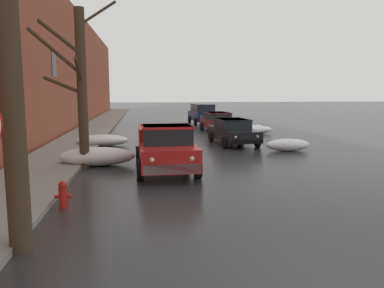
{
  "coord_description": "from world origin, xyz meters",
  "views": [
    {
      "loc": [
        -2.69,
        -4.62,
        2.94
      ],
      "look_at": [
        -0.89,
        9.33,
        0.97
      ],
      "focal_mm": 35.21,
      "sensor_mm": 36.0,
      "label": 1
    }
  ],
  "objects_px": {
    "bare_tree_second_along_sidewalk": "(80,84)",
    "fire_hydrant": "(63,194)",
    "sedan_black_parked_kerbside_close": "(233,131)",
    "suv_darkblue_parked_far_down_block": "(202,113)",
    "bare_tree_at_the_corner": "(7,33)",
    "pickup_truck_red_approaching_near_lane": "(166,148)",
    "sedan_maroon_parked_kerbside_mid": "(218,121)"
  },
  "relations": [
    {
      "from": "sedan_maroon_parked_kerbside_mid",
      "to": "fire_hydrant",
      "type": "height_order",
      "value": "sedan_maroon_parked_kerbside_mid"
    },
    {
      "from": "bare_tree_second_along_sidewalk",
      "to": "pickup_truck_red_approaching_near_lane",
      "type": "bearing_deg",
      "value": -17.15
    },
    {
      "from": "pickup_truck_red_approaching_near_lane",
      "to": "fire_hydrant",
      "type": "height_order",
      "value": "pickup_truck_red_approaching_near_lane"
    },
    {
      "from": "bare_tree_at_the_corner",
      "to": "suv_darkblue_parked_far_down_block",
      "type": "height_order",
      "value": "bare_tree_at_the_corner"
    },
    {
      "from": "bare_tree_second_along_sidewalk",
      "to": "fire_hydrant",
      "type": "bearing_deg",
      "value": -86.53
    },
    {
      "from": "bare_tree_second_along_sidewalk",
      "to": "sedan_maroon_parked_kerbside_mid",
      "type": "height_order",
      "value": "bare_tree_second_along_sidewalk"
    },
    {
      "from": "pickup_truck_red_approaching_near_lane",
      "to": "suv_darkblue_parked_far_down_block",
      "type": "bearing_deg",
      "value": 77.24
    },
    {
      "from": "sedan_maroon_parked_kerbside_mid",
      "to": "fire_hydrant",
      "type": "xyz_separation_m",
      "value": [
        -7.5,
        -17.63,
        -0.4
      ]
    },
    {
      "from": "sedan_black_parked_kerbside_close",
      "to": "bare_tree_at_the_corner",
      "type": "bearing_deg",
      "value": -118.27
    },
    {
      "from": "bare_tree_second_along_sidewalk",
      "to": "pickup_truck_red_approaching_near_lane",
      "type": "xyz_separation_m",
      "value": [
        3.16,
        -0.98,
        -2.33
      ]
    },
    {
      "from": "suv_darkblue_parked_far_down_block",
      "to": "fire_hydrant",
      "type": "distance_m",
      "value": 25.38
    },
    {
      "from": "sedan_maroon_parked_kerbside_mid",
      "to": "suv_darkblue_parked_far_down_block",
      "type": "xyz_separation_m",
      "value": [
        -0.11,
        6.64,
        0.23
      ]
    },
    {
      "from": "bare_tree_second_along_sidewalk",
      "to": "suv_darkblue_parked_far_down_block",
      "type": "xyz_separation_m",
      "value": [
        7.71,
        19.1,
        -2.23
      ]
    },
    {
      "from": "pickup_truck_red_approaching_near_lane",
      "to": "sedan_maroon_parked_kerbside_mid",
      "type": "bearing_deg",
      "value": 70.89
    },
    {
      "from": "sedan_black_parked_kerbside_close",
      "to": "suv_darkblue_parked_far_down_block",
      "type": "height_order",
      "value": "suv_darkblue_parked_far_down_block"
    },
    {
      "from": "bare_tree_second_along_sidewalk",
      "to": "fire_hydrant",
      "type": "relative_size",
      "value": 8.94
    },
    {
      "from": "bare_tree_at_the_corner",
      "to": "pickup_truck_red_approaching_near_lane",
      "type": "height_order",
      "value": "bare_tree_at_the_corner"
    },
    {
      "from": "suv_darkblue_parked_far_down_block",
      "to": "fire_hydrant",
      "type": "xyz_separation_m",
      "value": [
        -7.4,
        -24.27,
        -0.63
      ]
    },
    {
      "from": "sedan_maroon_parked_kerbside_mid",
      "to": "suv_darkblue_parked_far_down_block",
      "type": "distance_m",
      "value": 6.65
    },
    {
      "from": "sedan_maroon_parked_kerbside_mid",
      "to": "fire_hydrant",
      "type": "distance_m",
      "value": 19.17
    },
    {
      "from": "sedan_maroon_parked_kerbside_mid",
      "to": "suv_darkblue_parked_far_down_block",
      "type": "relative_size",
      "value": 1.03
    },
    {
      "from": "bare_tree_at_the_corner",
      "to": "pickup_truck_red_approaching_near_lane",
      "type": "distance_m",
      "value": 8.07
    },
    {
      "from": "pickup_truck_red_approaching_near_lane",
      "to": "suv_darkblue_parked_far_down_block",
      "type": "distance_m",
      "value": 20.59
    },
    {
      "from": "sedan_black_parked_kerbside_close",
      "to": "sedan_maroon_parked_kerbside_mid",
      "type": "relative_size",
      "value": 0.98
    },
    {
      "from": "bare_tree_at_the_corner",
      "to": "suv_darkblue_parked_far_down_block",
      "type": "xyz_separation_m",
      "value": [
        7.63,
        26.88,
        -2.95
      ]
    },
    {
      "from": "pickup_truck_red_approaching_near_lane",
      "to": "sedan_black_parked_kerbside_close",
      "type": "height_order",
      "value": "pickup_truck_red_approaching_near_lane"
    },
    {
      "from": "bare_tree_second_along_sidewalk",
      "to": "sedan_maroon_parked_kerbside_mid",
      "type": "relative_size",
      "value": 1.4
    },
    {
      "from": "bare_tree_at_the_corner",
      "to": "sedan_maroon_parked_kerbside_mid",
      "type": "xyz_separation_m",
      "value": [
        7.74,
        20.24,
        -3.18
      ]
    },
    {
      "from": "pickup_truck_red_approaching_near_lane",
      "to": "sedan_black_parked_kerbside_close",
      "type": "bearing_deg",
      "value": 58.03
    },
    {
      "from": "bare_tree_at_the_corner",
      "to": "fire_hydrant",
      "type": "bearing_deg",
      "value": 84.89
    },
    {
      "from": "bare_tree_second_along_sidewalk",
      "to": "sedan_black_parked_kerbside_close",
      "type": "xyz_separation_m",
      "value": [
        7.32,
        5.68,
        -2.46
      ]
    },
    {
      "from": "bare_tree_at_the_corner",
      "to": "sedan_black_parked_kerbside_close",
      "type": "xyz_separation_m",
      "value": [
        7.24,
        13.46,
        -3.18
      ]
    }
  ]
}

